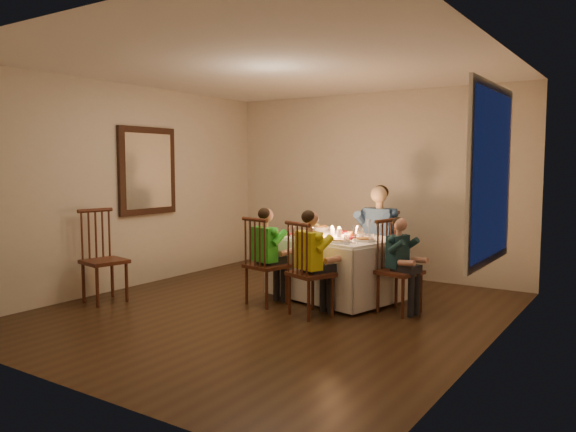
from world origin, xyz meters
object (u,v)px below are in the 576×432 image
Objects in this scene: chair_near_left at (267,304)px; child_yellow at (311,315)px; adult at (378,289)px; child_teal at (399,313)px; chair_near_right at (311,315)px; serving_bowl at (321,229)px; chair_end at (399,313)px; dining_table at (336,255)px; child_green at (267,304)px; chair_adult at (378,289)px; chair_extra at (106,302)px.

chair_near_left is 0.90× the size of child_yellow.
adult is 1.29× the size of child_teal.
serving_bowl is at bearing -43.39° from chair_near_right.
chair_end is (1.40, 0.49, 0.00)m from chair_near_left.
child_teal is (0.67, -0.92, 0.00)m from adult.
dining_table reaches higher than chair_near_right.
chair_near_left is 0.91× the size of child_green.
child_green is at bearing -113.00° from adult.
dining_table is 1.01m from child_green.
child_green is at bearing 121.38° from child_teal.
child_teal is (0.67, -0.92, 0.00)m from chair_adult.
chair_end is (0.89, -0.20, -0.52)m from dining_table.
chair_near_right and chair_end have the same top height.
chair_near_right is 0.90× the size of child_yellow.
chair_adult is at bearing 24.45° from serving_bowl.
child_teal is (1.40, 0.49, 0.00)m from child_green.
chair_near_left is 1.34m from serving_bowl.
adult is 1.13m from child_teal.
chair_near_right is 1.57m from serving_bowl.
child_green is 1.48m from child_teal.
dining_table is at bearing -41.19° from chair_extra.
dining_table is 1.05m from chair_end.
child_green is (0.00, 0.00, 0.00)m from chair_near_left.
chair_extra is 0.81× the size of adult.
dining_table is 1.61× the size of chair_near_left.
chair_extra reaches higher than chair_near_left.
chair_extra is 2.76m from serving_bowl.
child_green is 5.20× the size of serving_bowl.
adult is (-0.00, 0.00, 0.00)m from chair_adult.
child_green is at bearing -0.00° from chair_near_left.
adult is 6.24× the size of serving_bowl.
serving_bowl reaches higher than child_green.
adult is at bearing -106.53° from child_green.
chair_near_right is 0.68m from child_green.
chair_near_right is at bearing -59.08° from chair_extra.
child_green is 0.68m from child_yellow.
child_teal is at bearing -53.34° from chair_extra.
chair_near_left is 1.87m from chair_extra.
child_teal is (0.89, -0.20, -0.52)m from dining_table.
child_yellow is at bearing 110.71° from chair_near_right.
dining_table reaches higher than child_green.
child_yellow is (0.15, -0.82, -0.52)m from dining_table.
adult is at bearing -33.72° from chair_extra.
chair_adult is at bearing 48.26° from child_teal.
child_teal is at bearing 0.96° from dining_table.
chair_near_left is 0.68m from child_yellow.
child_yellow is (-0.07, -1.54, 0.00)m from chair_adult.
chair_near_left is 1.58m from adult.
child_green is (-1.40, -0.49, 0.00)m from chair_end.
chair_adult is 1.00× the size of chair_near_left.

